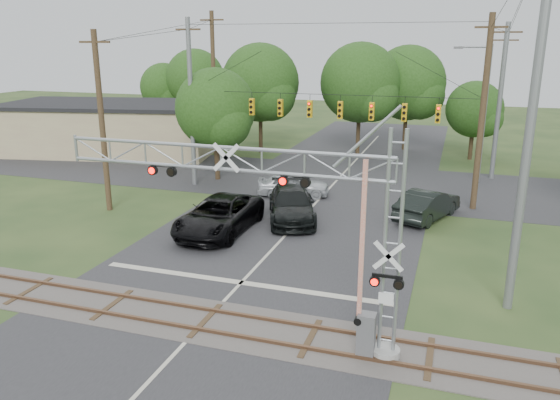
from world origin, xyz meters
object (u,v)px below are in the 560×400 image
(sedan_silver, at_px, (293,184))
(streetlight, at_px, (482,107))
(car_dark, at_px, (291,204))
(traffic_signal_span, at_px, (338,110))
(crossing_gantry, at_px, (285,211))
(commercial_building, at_px, (112,127))
(pickup_black, at_px, (219,215))

(sedan_silver, height_order, streetlight, streetlight)
(car_dark, bearing_deg, traffic_signal_span, 55.90)
(traffic_signal_span, relative_size, car_dark, 3.09)
(crossing_gantry, bearing_deg, sedan_silver, 105.90)
(commercial_building, bearing_deg, sedan_silver, -35.97)
(traffic_signal_span, bearing_deg, pickup_black, -116.89)
(crossing_gantry, distance_m, traffic_signal_span, 18.54)
(car_dark, relative_size, streetlight, 0.64)
(traffic_signal_span, xyz_separation_m, pickup_black, (-4.45, -8.77, -4.82))
(traffic_signal_span, bearing_deg, sedan_silver, -164.92)
(traffic_signal_span, bearing_deg, crossing_gantry, -82.83)
(commercial_building, height_order, streetlight, streetlight)
(traffic_signal_span, xyz_separation_m, car_dark, (-1.38, -5.49, -4.84))
(crossing_gantry, relative_size, traffic_signal_span, 0.61)
(crossing_gantry, bearing_deg, traffic_signal_span, 97.17)
(crossing_gantry, relative_size, commercial_building, 0.57)
(crossing_gantry, distance_m, car_dark, 13.91)
(pickup_black, xyz_separation_m, commercial_building, (-18.79, 17.60, 1.34))
(traffic_signal_span, relative_size, sedan_silver, 4.10)
(sedan_silver, bearing_deg, pickup_black, 153.44)
(traffic_signal_span, bearing_deg, commercial_building, 159.20)
(streetlight, bearing_deg, commercial_building, 177.15)
(car_dark, height_order, sedan_silver, car_dark)
(car_dark, bearing_deg, sedan_silver, 85.59)
(traffic_signal_span, height_order, sedan_silver, traffic_signal_span)
(car_dark, xyz_separation_m, commercial_building, (-21.86, 14.32, 1.37))
(traffic_signal_span, xyz_separation_m, streetlight, (8.87, 7.23, -0.28))
(traffic_signal_span, xyz_separation_m, commercial_building, (-23.24, 8.83, -3.47))
(commercial_building, bearing_deg, crossing_gantry, -57.79)
(pickup_black, bearing_deg, streetlight, 50.28)
(commercial_building, bearing_deg, streetlight, -13.86)
(sedan_silver, relative_size, commercial_building, 0.23)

